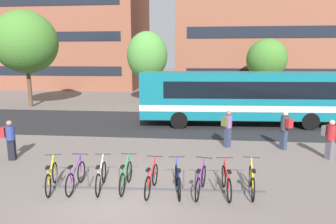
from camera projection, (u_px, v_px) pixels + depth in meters
ground at (118, 199)px, 8.65m from camera, size 200.00×200.00×0.00m
bus_lane_asphalt at (160, 123)px, 18.64m from camera, size 80.00×7.20×0.01m
city_bus at (240, 96)px, 17.84m from camera, size 12.14×3.19×3.20m
bike_rack at (151, 188)px, 9.22m from camera, size 7.02×0.37×0.70m
parked_bicycle_yellow_0 at (52, 178)px, 9.24m from camera, size 0.64×1.67×0.99m
parked_bicycle_purple_1 at (76, 177)px, 9.29m from camera, size 0.52×1.72×0.99m
parked_bicycle_white_2 at (101, 177)px, 9.28m from camera, size 0.52×1.71×0.99m
parked_bicycle_green_3 at (126, 177)px, 9.31m from camera, size 0.52×1.72×0.99m
parked_bicycle_red_4 at (151, 180)px, 9.07m from camera, size 0.52×1.72×0.99m
parked_bicycle_blue_5 at (178, 181)px, 9.02m from camera, size 0.52×1.71×0.99m
parked_bicycle_purple_6 at (201, 181)px, 8.97m from camera, size 0.53×1.70×0.99m
parked_bicycle_red_7 at (226, 182)px, 8.93m from camera, size 0.52×1.72×0.99m
parked_bicycle_yellow_8 at (252, 181)px, 8.98m from camera, size 0.52×1.72×0.99m
commuter_red_pack_0 at (10, 137)px, 11.79m from camera, size 0.57×0.40×1.63m
commuter_grey_pack_1 at (330, 137)px, 11.91m from camera, size 0.53×0.61×1.64m
commuter_red_pack_2 at (285, 128)px, 13.12m from camera, size 0.54×0.61×1.75m
commuter_olive_pack_3 at (228, 126)px, 13.47m from camera, size 0.58×0.59×1.72m
street_tree_0 at (147, 56)px, 26.29m from camera, size 3.61×3.61×6.33m
street_tree_1 at (26, 42)px, 23.78m from camera, size 5.04×5.04×7.75m
street_tree_2 at (267, 59)px, 25.33m from camera, size 3.41×3.41×5.64m
building_left_wing at (69, 28)px, 41.20m from camera, size 20.57×13.45×16.11m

